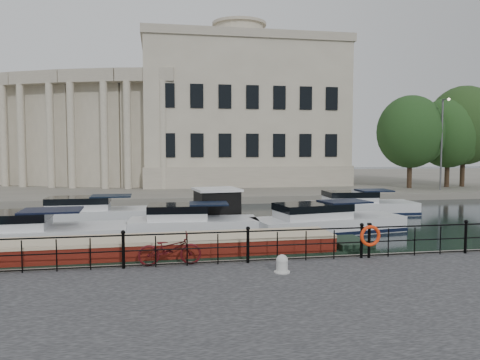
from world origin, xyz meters
name	(u,v)px	position (x,y,z in m)	size (l,w,h in m)	color
ground_plane	(236,263)	(0.00, 0.00, 0.00)	(160.00, 160.00, 0.00)	black
far_bank	(181,182)	(0.00, 39.00, 0.28)	(120.00, 42.00, 0.55)	#6B665B
railing	(248,243)	(0.00, -2.25, 1.20)	(24.14, 0.14, 1.22)	black
civic_building	(174,123)	(-1.00, 34.71, 7.04)	(53.55, 31.84, 16.85)	#ADA38C
lamp_posts	(480,143)	(26.00, 20.70, 4.80)	(8.24, 1.55, 8.07)	#59595B
bicycle	(170,249)	(-2.55, -2.10, 1.08)	(0.71, 2.03, 1.07)	#4A0D10
mooring_bollard	(282,264)	(0.80, -3.60, 0.81)	(0.49, 0.49, 0.55)	beige
life_ring_post	(370,236)	(4.26, -2.35, 1.31)	(0.74, 0.20, 1.21)	black
narrowboat	(153,261)	(-3.10, -0.61, 0.37)	(16.35, 2.55, 1.59)	black
harbour_hut	(217,209)	(0.32, 8.23, 0.95)	(3.56, 3.10, 2.20)	#6B665B
cabin_cruisers	(199,223)	(-0.73, 7.39, 0.37)	(26.83, 9.70, 1.99)	white
trees	(446,132)	(24.33, 23.35, 5.85)	(12.52, 7.17, 9.76)	black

